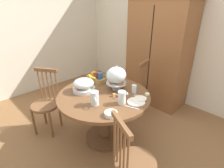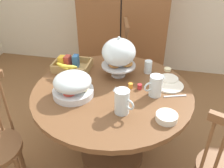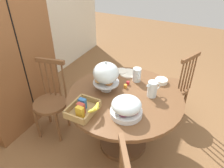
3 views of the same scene
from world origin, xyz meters
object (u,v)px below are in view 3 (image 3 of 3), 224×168
dining_table (124,111)px  butter_dish (109,69)px  windsor_chair_by_cabinet (175,87)px  fruit_platter_covered (126,107)px  milk_pitcher (152,90)px  china_plate_large (128,73)px  cereal_bowl (161,81)px  wooden_armoire (4,52)px  china_plate_small (122,71)px  drinking_glass (108,73)px  windsor_chair_facing_door (51,102)px  orange_juice_pitcher (137,75)px  pastry_stand_with_dome (106,74)px  cereal_basket (84,109)px

dining_table → butter_dish: 0.61m
windsor_chair_by_cabinet → fruit_platter_covered: 1.18m
milk_pitcher → china_plate_large: 0.50m
dining_table → cereal_bowl: bearing=-33.4°
wooden_armoire → china_plate_small: 1.43m
milk_pitcher → china_plate_large: (0.31, 0.39, -0.07)m
windsor_chair_by_cabinet → cereal_bowl: windsor_chair_by_cabinet is taller
milk_pitcher → drinking_glass: (0.12, 0.57, -0.02)m
windsor_chair_facing_door → china_plate_large: size_ratio=4.43×
china_plate_small → cereal_bowl: (-0.01, -0.50, 0.01)m
china_plate_small → butter_dish: (-0.01, 0.16, -0.01)m
windsor_chair_facing_door → milk_pitcher: bearing=-75.6°
orange_juice_pitcher → wooden_armoire: bearing=107.4°
orange_juice_pitcher → drinking_glass: bearing=103.4°
orange_juice_pitcher → cereal_bowl: bearing=-71.3°
windsor_chair_facing_door → china_plate_small: windsor_chair_facing_door is taller
pastry_stand_with_dome → milk_pitcher: pastry_stand_with_dome is taller
cereal_basket → china_plate_large: cereal_basket is taller
cereal_basket → cereal_bowl: (0.83, -0.51, -0.02)m
windsor_chair_facing_door → fruit_platter_covered: bearing=-95.0°
dining_table → drinking_glass: 0.48m
windsor_chair_by_cabinet → cereal_basket: 1.43m
cereal_bowl → drinking_glass: drinking_glass is taller
milk_pitcher → butter_dish: milk_pitcher is taller
cereal_bowl → wooden_armoire: bearing=107.6°
drinking_glass → dining_table: bearing=-127.3°
windsor_chair_by_cabinet → drinking_glass: windsor_chair_by_cabinet is taller
windsor_chair_by_cabinet → windsor_chair_facing_door: size_ratio=1.00×
orange_juice_pitcher → china_plate_small: size_ratio=1.08×
dining_table → orange_juice_pitcher: size_ratio=7.49×
wooden_armoire → drinking_glass: size_ratio=17.82×
pastry_stand_with_dome → cereal_bowl: (0.40, -0.50, -0.18)m
windsor_chair_by_cabinet → china_plate_small: windsor_chair_by_cabinet is taller
dining_table → butter_dish: size_ratio=20.33×
china_plate_small → drinking_glass: bearing=153.0°
cereal_basket → butter_dish: size_ratio=5.27×
wooden_armoire → orange_juice_pitcher: wooden_armoire is taller
cereal_basket → dining_table: bearing=-29.4°
windsor_chair_facing_door → pastry_stand_with_dome: 0.85m
pastry_stand_with_dome → wooden_armoire: bearing=97.2°
windsor_chair_facing_door → milk_pitcher: windsor_chair_facing_door is taller
butter_dish → drinking_glass: bearing=-156.8°
dining_table → windsor_chair_facing_door: 0.91m
wooden_armoire → cereal_bowl: bearing=-72.4°
milk_pitcher → cereal_basket: milk_pitcher is taller
windsor_chair_facing_door → cereal_bowl: 1.34m
china_plate_large → drinking_glass: drinking_glass is taller
china_plate_small → drinking_glass: (-0.18, 0.09, 0.04)m
wooden_armoire → drinking_glass: wooden_armoire is taller
china_plate_large → cereal_bowl: size_ratio=1.57×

